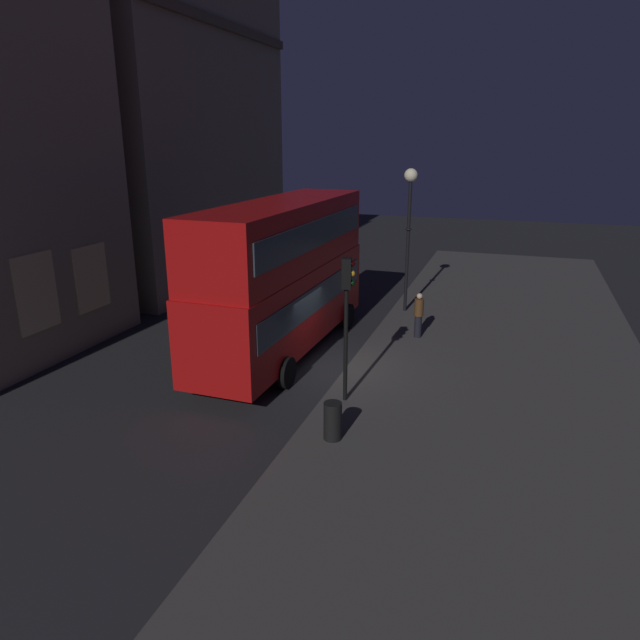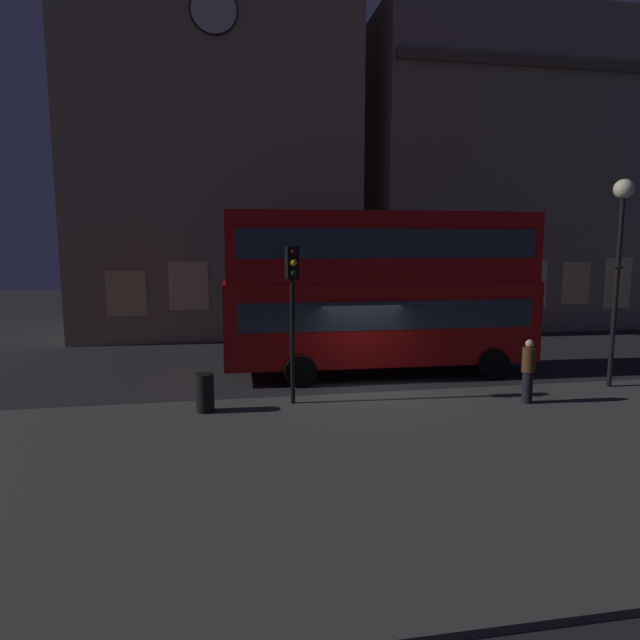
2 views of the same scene
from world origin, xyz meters
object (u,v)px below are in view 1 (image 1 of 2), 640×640
Objects in this scene: traffic_light_near_kerb at (347,300)px; litter_bin at (333,421)px; street_lamp at (410,204)px; pedestrian at (419,315)px; double_decker_bus at (283,271)px.

traffic_light_near_kerb is 4.23× the size of litter_bin.
traffic_light_near_kerb is 9.75m from street_lamp.
pedestrian is (6.23, -1.05, -2.12)m from traffic_light_near_kerb.
pedestrian is at bearing -4.79° from litter_bin.
pedestrian is at bearing -54.88° from double_decker_bus.
litter_bin is at bearing -120.73° from pedestrian.
double_decker_bus reaches higher than litter_bin.
street_lamp reaches higher than double_decker_bus.
litter_bin is (-2.31, -0.34, -2.52)m from traffic_light_near_kerb.
traffic_light_near_kerb is at bearing 8.25° from litter_bin.
litter_bin is at bearing 176.64° from traffic_light_near_kerb.
street_lamp is (9.61, 0.08, 1.62)m from traffic_light_near_kerb.
traffic_light_near_kerb is (-3.34, -3.27, 0.13)m from double_decker_bus.
double_decker_bus is 4.68m from traffic_light_near_kerb.
street_lamp is 6.14× the size of litter_bin.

